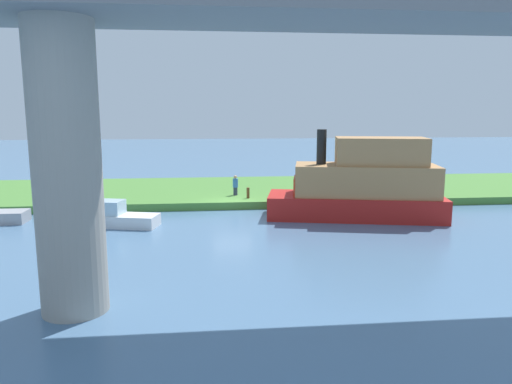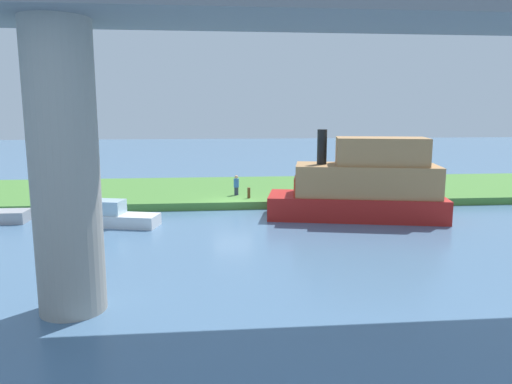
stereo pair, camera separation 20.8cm
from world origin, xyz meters
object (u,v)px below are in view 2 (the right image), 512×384
mooring_post (249,193)px  skiff_small (117,217)px  motorboat_red (362,186)px  bridge_pylon (65,171)px  person_on_bank (236,185)px

mooring_post → skiff_small: size_ratio=0.16×
skiff_small → motorboat_red: bearing=-177.3°
mooring_post → bridge_pylon: bearing=67.2°
person_on_bank → motorboat_red: size_ratio=0.13×
bridge_pylon → motorboat_red: size_ratio=0.84×
bridge_pylon → mooring_post: bridge_pylon is taller
person_on_bank → mooring_post: 1.55m
mooring_post → motorboat_red: motorboat_red is taller
motorboat_red → skiff_small: motorboat_red is taller
skiff_small → bridge_pylon: bearing=93.8°
person_on_bank → motorboat_red: 9.15m
bridge_pylon → motorboat_red: bearing=-137.6°
bridge_pylon → skiff_small: (0.75, -11.50, -3.96)m
mooring_post → person_on_bank: bearing=-59.6°
bridge_pylon → skiff_small: 12.19m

